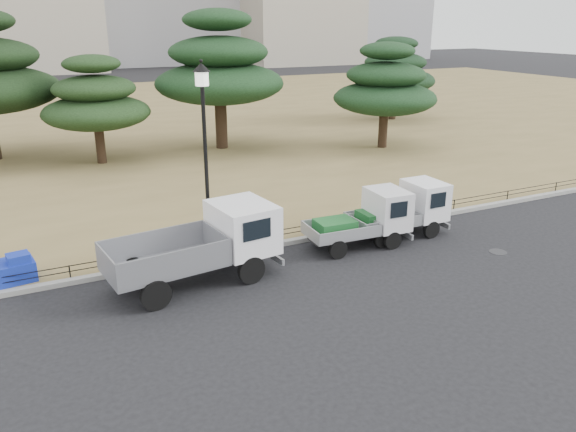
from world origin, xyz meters
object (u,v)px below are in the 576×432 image
truck_large (203,243)px  truck_kei_front (365,219)px  tarp_pile (11,270)px  truck_kei_rear (404,210)px  street_lamp (204,128)px

truck_large → truck_kei_front: size_ratio=1.44×
truck_large → tarp_pile: size_ratio=3.68×
truck_kei_rear → tarp_pile: (-13.12, 1.65, -0.46)m
truck_large → street_lamp: street_lamp is taller
truck_kei_front → street_lamp: (-5.20, 1.52, 3.37)m
truck_large → truck_kei_rear: bearing=-3.5°
truck_large → street_lamp: (0.79, 1.82, 3.09)m
truck_large → street_lamp: bearing=59.2°
truck_kei_front → tarp_pile: bearing=173.3°
street_lamp → tarp_pile: size_ratio=4.27×
truck_large → street_lamp: size_ratio=0.86×
truck_kei_front → truck_kei_rear: size_ratio=1.01×
street_lamp → tarp_pile: bearing=176.7°
truck_kei_front → truck_kei_rear: same height
truck_kei_front → street_lamp: 6.38m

